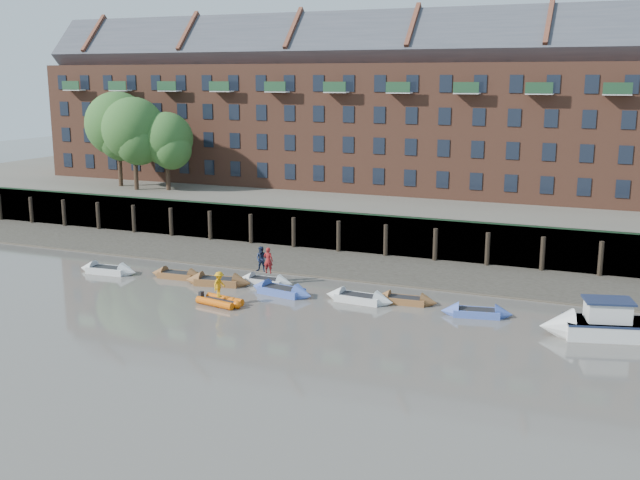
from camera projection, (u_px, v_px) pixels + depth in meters
The scene contains 20 objects.
ground at pixel (228, 341), 40.52m from camera, with size 220.00×220.00×0.00m, color #605B53.
foreshore at pixel (345, 265), 56.77m from camera, with size 110.00×8.00×0.50m, color #3D382F.
mud_band at pixel (329, 276), 53.70m from camera, with size 110.00×1.60×0.10m, color #4C4336.
river_wall at pixel (364, 234), 60.38m from camera, with size 110.00×1.23×3.30m.
bank_terrace at pixel (410, 207), 72.67m from camera, with size 110.00×28.00×3.20m, color #5E594D.
apartment_terrace at pixel (416, 89), 71.17m from camera, with size 80.60×15.56×20.98m.
tree_cluster at pixel (134, 129), 72.85m from camera, with size 11.76×7.74×9.40m.
rowboat_0 at pixel (108, 270), 54.37m from camera, with size 4.71×1.68×1.34m.
rowboat_1 at pixel (178, 275), 53.11m from camera, with size 4.23×1.42×1.21m.
rowboat_2 at pixel (218, 281), 51.33m from camera, with size 4.89×2.21×1.37m.
rowboat_3 at pixel (266, 281), 51.54m from camera, with size 4.10×1.21×1.19m.
rowboat_4 at pixel (281, 291), 49.08m from camera, with size 4.84×2.12×1.36m.
rowboat_5 at pixel (359, 298), 47.47m from camera, with size 4.67×1.61×1.33m.
rowboat_6 at pixel (405, 300), 47.14m from camera, with size 4.15×1.44×1.19m.
rowboat_7 at pixel (477, 313), 44.63m from camera, with size 4.39×2.01×1.23m.
rib_tender at pixel (221, 301), 46.81m from camera, with size 3.15×1.94×0.53m.
motor_launch at pixel (594, 324), 41.01m from camera, with size 7.00×3.80×2.75m.
person_rower_a at pixel (268, 260), 51.11m from camera, with size 0.66×0.44×1.82m, color maroon.
person_rower_b at pixel (262, 259), 51.54m from camera, with size 0.86×0.67×1.78m, color #19233F.
person_rib_crew at pixel (219, 284), 46.63m from camera, with size 1.06×0.61×1.64m, color orange.
Camera 1 is at (19.29, -33.60, 13.99)m, focal length 42.00 mm.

